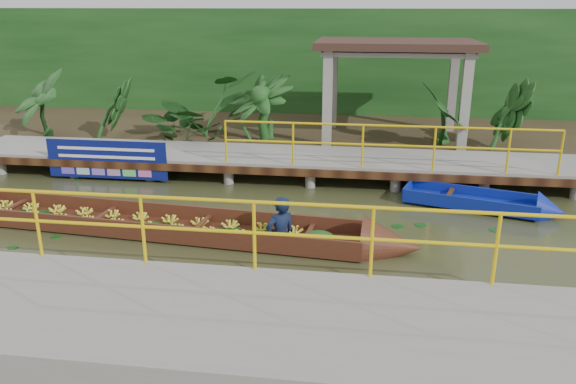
# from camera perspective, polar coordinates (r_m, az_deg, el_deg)

# --- Properties ---
(ground) EXTENTS (80.00, 80.00, 0.00)m
(ground) POSITION_cam_1_polar(r_m,az_deg,el_deg) (11.08, -4.31, -3.58)
(ground) COLOR #2F3319
(ground) RESTS_ON ground
(land_strip) EXTENTS (30.00, 8.00, 0.45)m
(land_strip) POSITION_cam_1_polar(r_m,az_deg,el_deg) (18.10, 0.66, 6.03)
(land_strip) COLOR #312718
(land_strip) RESTS_ON ground
(far_dock) EXTENTS (16.00, 2.06, 1.66)m
(far_dock) POSITION_cam_1_polar(r_m,az_deg,el_deg) (14.12, -1.37, 3.44)
(far_dock) COLOR gray
(far_dock) RESTS_ON ground
(near_dock) EXTENTS (18.00, 2.40, 1.73)m
(near_dock) POSITION_cam_1_polar(r_m,az_deg,el_deg) (7.11, -3.53, -14.54)
(near_dock) COLOR gray
(near_dock) RESTS_ON ground
(pavilion) EXTENTS (4.40, 3.00, 3.00)m
(pavilion) POSITION_cam_1_polar(r_m,az_deg,el_deg) (16.39, 10.90, 13.56)
(pavilion) COLOR gray
(pavilion) RESTS_ON ground
(foliage_backdrop) EXTENTS (30.00, 0.80, 4.00)m
(foliage_backdrop) POSITION_cam_1_polar(r_m,az_deg,el_deg) (20.26, 1.61, 12.48)
(foliage_backdrop) COLOR #133C13
(foliage_backdrop) RESTS_ON ground
(vendor_boat) EXTENTS (10.26, 1.89, 2.06)m
(vendor_boat) POSITION_cam_1_polar(r_m,az_deg,el_deg) (11.01, -12.57, -2.97)
(vendor_boat) COLOR #3D1F10
(vendor_boat) RESTS_ON ground
(moored_blue_boat) EXTENTS (3.35, 1.72, 0.77)m
(moored_blue_boat) POSITION_cam_1_polar(r_m,az_deg,el_deg) (12.65, 21.57, -1.36)
(moored_blue_boat) COLOR navy
(moored_blue_boat) RESTS_ON ground
(blue_banner) EXTENTS (3.05, 0.04, 0.95)m
(blue_banner) POSITION_cam_1_polar(r_m,az_deg,el_deg) (14.42, -17.93, 3.17)
(blue_banner) COLOR navy
(blue_banner) RESTS_ON ground
(tropical_plants) EXTENTS (14.57, 1.57, 1.96)m
(tropical_plants) POSITION_cam_1_polar(r_m,az_deg,el_deg) (15.88, -3.71, 8.65)
(tropical_plants) COLOR #133C13
(tropical_plants) RESTS_ON ground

